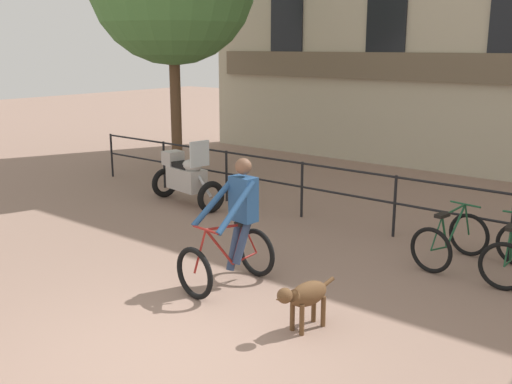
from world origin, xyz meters
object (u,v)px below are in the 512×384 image
Objects in this scene: parked_motorcycle at (186,177)px; parked_bicycle_mid_left at (512,253)px; cyclist_with_bike at (234,229)px; dog at (305,296)px; parked_bicycle_near_lamp at (451,240)px.

parked_motorcycle is 1.55× the size of parked_bicycle_mid_left.
cyclist_with_bike is 0.93× the size of parked_motorcycle.
parked_bicycle_near_lamp is at bearing 92.81° from dog.
parked_bicycle_near_lamp is (0.45, 3.08, -0.05)m from dog.
cyclist_with_bike reaches higher than dog.
dog is (1.49, -0.51, -0.36)m from cyclist_with_bike.
parked_motorcycle is (-3.48, 2.51, -0.20)m from cyclist_with_bike.
dog is 0.76× the size of parked_bicycle_mid_left.
dog is 3.35m from parked_bicycle_mid_left.
parked_bicycle_near_lamp is at bearing 58.77° from cyclist_with_bike.
parked_bicycle_mid_left is (1.32, 3.08, -0.05)m from dog.
parked_motorcycle is at bearing -5.36° from parked_bicycle_mid_left.
parked_motorcycle reaches higher than parked_bicycle_near_lamp.
parked_bicycle_mid_left is (0.87, -0.00, -0.00)m from parked_bicycle_near_lamp.
dog is at bearing 60.91° from parked_bicycle_mid_left.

